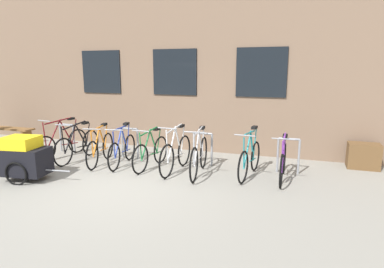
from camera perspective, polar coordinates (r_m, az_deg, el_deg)
ground_plane at (r=6.87m, az=-12.88°, el=-8.61°), size 42.00×42.00×0.00m
storefront_building at (r=11.84m, az=1.85°, el=12.46°), size 28.00×5.34×5.11m
bike_rack at (r=8.25m, az=-4.76°, el=-1.53°), size 6.50×0.05×0.81m
bicycle_orange at (r=8.38m, az=-15.72°, el=-2.45°), size 0.51×1.66×0.98m
bicycle_green at (r=7.79m, az=-7.18°, el=-3.18°), size 0.44×1.65×0.99m
bicycle_teal at (r=7.23m, az=10.06°, el=-4.29°), size 0.44×1.66×1.08m
bicycle_maroon at (r=9.37m, az=-21.78°, el=-1.39°), size 0.44×1.75×1.07m
bicycle_silver at (r=7.26m, az=1.25°, el=-3.88°), size 0.44×1.82×1.07m
bicycle_black at (r=8.87m, az=-19.37°, el=-1.88°), size 0.44×1.80×1.02m
bicycle_white at (r=7.48m, az=-2.81°, el=-3.44°), size 0.44×1.76×1.10m
bicycle_purple at (r=7.17m, az=15.63°, el=-4.73°), size 0.44×1.70×1.00m
bicycle_blue at (r=8.14m, az=-12.08°, el=-2.69°), size 0.44×1.64×1.02m
bike_trailer at (r=7.70m, az=-27.20°, el=-3.65°), size 1.48×0.76×0.95m
wooden_bench at (r=12.01m, az=-29.44°, el=0.43°), size 1.82×0.40×0.47m
backpack at (r=10.14m, az=-30.01°, el=-2.13°), size 0.29×0.22×0.44m
planter_box at (r=8.68m, az=27.79°, el=-3.41°), size 0.70×0.44×0.60m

